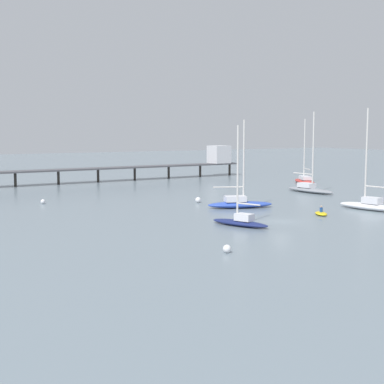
% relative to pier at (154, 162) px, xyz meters
% --- Properties ---
extents(ground_plane, '(400.00, 400.00, 0.00)m').
position_rel_pier_xyz_m(ground_plane, '(-12.80, -56.42, -3.59)').
color(ground_plane, slate).
extents(pier, '(67.27, 5.98, 6.83)m').
position_rel_pier_xyz_m(pier, '(0.00, 0.00, 0.00)').
color(pier, '#4C4C51').
rests_on(pier, ground_plane).
extents(sailboat_navy, '(4.05, 7.24, 10.81)m').
position_rel_pier_xyz_m(sailboat_navy, '(-18.41, -56.34, -2.91)').
color(sailboat_navy, navy).
rests_on(sailboat_navy, ground_plane).
extents(sailboat_gray, '(2.94, 10.04, 13.30)m').
position_rel_pier_xyz_m(sailboat_gray, '(10.53, -35.89, -2.85)').
color(sailboat_gray, gray).
rests_on(sailboat_gray, ground_plane).
extents(sailboat_blue, '(9.14, 5.52, 11.66)m').
position_rel_pier_xyz_m(sailboat_blue, '(-10.25, -44.81, -2.88)').
color(sailboat_blue, '#2D4CB7').
rests_on(sailboat_blue, ground_plane).
extents(sailboat_white, '(3.35, 8.49, 13.11)m').
position_rel_pier_xyz_m(sailboat_white, '(2.96, -54.97, -2.79)').
color(sailboat_white, white).
rests_on(sailboat_white, ground_plane).
extents(sailboat_red, '(6.31, 9.33, 12.49)m').
position_rel_pier_xyz_m(sailboat_red, '(20.60, -23.70, -2.89)').
color(sailboat_red, red).
rests_on(sailboat_red, ground_plane).
extents(dinghy_yellow, '(2.66, 3.19, 1.14)m').
position_rel_pier_xyz_m(dinghy_yellow, '(-5.34, -55.01, -3.38)').
color(dinghy_yellow, yellow).
rests_on(dinghy_yellow, ground_plane).
extents(mooring_buoy_near, '(0.65, 0.65, 0.65)m').
position_rel_pier_xyz_m(mooring_buoy_near, '(-31.55, -27.33, -3.27)').
color(mooring_buoy_near, silver).
rests_on(mooring_buoy_near, ground_plane).
extents(mooring_buoy_far, '(0.81, 0.81, 0.81)m').
position_rel_pier_xyz_m(mooring_buoy_far, '(-12.28, -37.64, -3.18)').
color(mooring_buoy_far, silver).
rests_on(mooring_buoy_far, ground_plane).
extents(mooring_buoy_mid, '(0.70, 0.70, 0.70)m').
position_rel_pier_xyz_m(mooring_buoy_mid, '(-27.14, -66.44, -3.24)').
color(mooring_buoy_mid, silver).
rests_on(mooring_buoy_mid, ground_plane).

